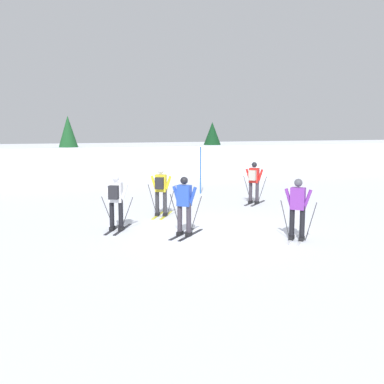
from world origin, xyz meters
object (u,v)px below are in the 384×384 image
Objects in this scene: skier_red at (254,181)px; skier_purple at (298,208)px; skier_yellow at (161,189)px; conifer_far_centre at (212,142)px; trail_marker_pole at (201,170)px; conifer_far_right at (68,141)px; skier_blue at (184,204)px; skier_white at (116,199)px.

skier_purple is at bearing -107.94° from skier_red.
conifer_far_centre is (7.92, 13.53, 1.22)m from skier_yellow.
trail_marker_pole is 9.82m from conifer_far_right.
skier_blue is 1.00× the size of skier_purple.
skier_yellow is 0.49× the size of conifer_far_centre.
skier_white is 8.47m from trail_marker_pole.
skier_white is at bearing -138.71° from skier_yellow.
skier_purple is at bearing -106.78° from conifer_far_centre.
skier_blue is 1.00× the size of skier_red.
conifer_far_right is 9.54m from conifer_far_centre.
conifer_far_centre reaches higher than skier_blue.
skier_red is 6.91m from skier_white.
skier_white is at bearing -155.13° from skier_red.
skier_purple is 0.45× the size of conifer_far_right.
skier_blue is 2.16m from skier_white.
trail_marker_pole is at bearing -58.47° from conifer_far_right.
skier_yellow is 0.78× the size of trail_marker_pole.
trail_marker_pole reaches higher than skier_blue.
skier_red is at bearing 42.88° from skier_blue.
skier_red is 6.21m from skier_purple.
conifer_far_right is 1.09× the size of conifer_far_centre.
trail_marker_pole is (-0.85, 3.61, 0.15)m from skier_red.
conifer_far_centre reaches higher than skier_red.
skier_red is at bearing -76.69° from trail_marker_pole.
trail_marker_pole is (3.48, 4.81, 0.15)m from skier_yellow.
skier_blue is 1.00× the size of skier_white.
skier_purple is (-1.91, -5.91, -0.04)m from skier_red.
skier_red is 1.00× the size of skier_purple.
skier_white is at bearing -122.90° from conifer_far_centre.
skier_purple is 19.09m from conifer_far_centre.
skier_yellow is 5.94m from trail_marker_pole.
skier_blue is 3.14m from skier_purple.
conifer_far_right is (-1.35, 16.17, 1.43)m from skier_blue.
conifer_far_centre is (5.50, 18.24, 1.26)m from skier_purple.
conifer_far_right is (-5.95, 11.91, 1.39)m from skier_red.
conifer_far_right is (-4.03, 17.82, 1.43)m from skier_purple.
skier_blue is at bearing -94.88° from skier_yellow.
conifer_far_right is (-5.09, 8.30, 1.24)m from trail_marker_pole.
skier_yellow is 1.00× the size of skier_red.
trail_marker_pole reaches higher than skier_purple.
skier_yellow is 2.58m from skier_white.
trail_marker_pole is 0.63× the size of conifer_far_centre.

